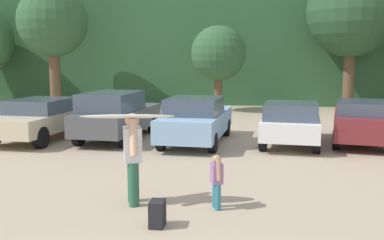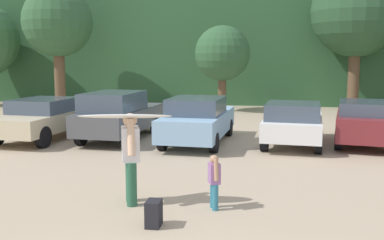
{
  "view_description": "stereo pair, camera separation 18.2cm",
  "coord_description": "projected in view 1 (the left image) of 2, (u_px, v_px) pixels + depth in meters",
  "views": [
    {
      "loc": [
        1.03,
        -4.22,
        2.84
      ],
      "look_at": [
        -0.59,
        6.85,
        1.29
      ],
      "focal_mm": 42.83,
      "sensor_mm": 36.0,
      "label": 1
    },
    {
      "loc": [
        1.2,
        -4.19,
        2.84
      ],
      "look_at": [
        -0.59,
        6.85,
        1.29
      ],
      "focal_mm": 42.83,
      "sensor_mm": 36.0,
      "label": 2
    }
  ],
  "objects": [
    {
      "name": "parked_car_dark_gray",
      "position": [
        117.0,
        115.0,
        15.73
      ],
      "size": [
        2.06,
        4.61,
        1.67
      ],
      "rotation": [
        0.0,
        0.0,
        1.5
      ],
      "color": "#4C4F54",
      "rests_on": "ground_plane"
    },
    {
      "name": "parked_car_sky_blue",
      "position": [
        196.0,
        120.0,
        15.1
      ],
      "size": [
        2.06,
        4.67,
        1.53
      ],
      "rotation": [
        0.0,
        0.0,
        1.51
      ],
      "color": "#84ADD1",
      "rests_on": "ground_plane"
    },
    {
      "name": "parked_car_champagne",
      "position": [
        42.0,
        118.0,
        15.87
      ],
      "size": [
        2.28,
        4.8,
        1.4
      ],
      "rotation": [
        0.0,
        0.0,
        1.48
      ],
      "color": "beige",
      "rests_on": "ground_plane"
    },
    {
      "name": "hillside_ridge",
      "position": [
        245.0,
        48.0,
        32.17
      ],
      "size": [
        108.0,
        12.0,
        6.94
      ],
      "primitive_type": "cube",
      "color": "#2D5633",
      "rests_on": "ground_plane"
    },
    {
      "name": "backpack_dropped",
      "position": [
        157.0,
        214.0,
        7.69
      ],
      "size": [
        0.24,
        0.34,
        0.45
      ],
      "color": "black",
      "rests_on": "ground_plane"
    },
    {
      "name": "parked_car_maroon",
      "position": [
        362.0,
        121.0,
        15.03
      ],
      "size": [
        2.4,
        4.49,
        1.44
      ],
      "rotation": [
        0.0,
        0.0,
        1.4
      ],
      "color": "maroon",
      "rests_on": "ground_plane"
    },
    {
      "name": "parked_car_white",
      "position": [
        291.0,
        122.0,
        14.75
      ],
      "size": [
        2.14,
        4.13,
        1.42
      ],
      "rotation": [
        0.0,
        0.0,
        1.47
      ],
      "color": "white",
      "rests_on": "ground_plane"
    },
    {
      "name": "tree_center",
      "position": [
        352.0,
        13.0,
        23.9
      ],
      "size": [
        4.7,
        4.7,
        7.51
      ],
      "color": "brown",
      "rests_on": "ground_plane"
    },
    {
      "name": "person_child",
      "position": [
        217.0,
        179.0,
        8.55
      ],
      "size": [
        0.27,
        0.42,
        1.03
      ],
      "rotation": [
        0.0,
        0.0,
        3.5
      ],
      "color": "teal",
      "rests_on": "ground_plane"
    },
    {
      "name": "tree_far_right",
      "position": [
        53.0,
        23.0,
        24.64
      ],
      "size": [
        3.79,
        3.79,
        6.62
      ],
      "color": "brown",
      "rests_on": "ground_plane"
    },
    {
      "name": "surfboard_white",
      "position": [
        127.0,
        116.0,
        8.56
      ],
      "size": [
        1.84,
        0.81,
        0.17
      ],
      "rotation": [
        0.0,
        0.0,
        3.32
      ],
      "color": "white"
    },
    {
      "name": "tree_ridge_back",
      "position": [
        218.0,
        54.0,
        23.6
      ],
      "size": [
        2.85,
        2.85,
        4.44
      ],
      "color": "brown",
      "rests_on": "ground_plane"
    },
    {
      "name": "person_adult",
      "position": [
        133.0,
        153.0,
        8.79
      ],
      "size": [
        0.46,
        0.8,
        1.78
      ],
      "rotation": [
        0.0,
        0.0,
        3.5
      ],
      "color": "#26593F",
      "rests_on": "ground_plane"
    }
  ]
}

